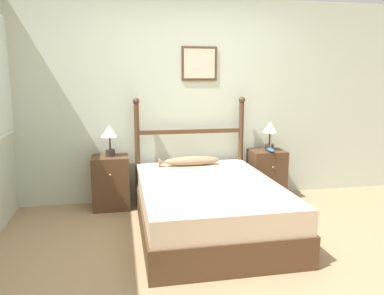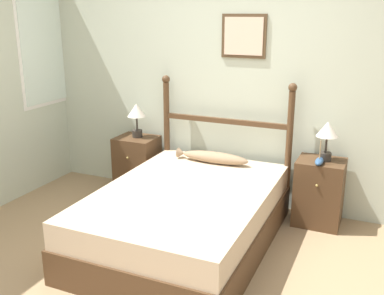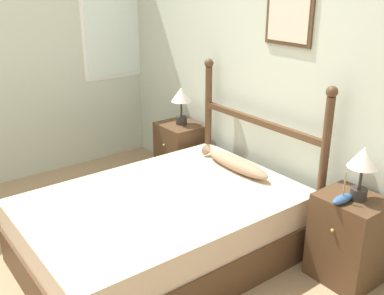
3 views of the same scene
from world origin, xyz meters
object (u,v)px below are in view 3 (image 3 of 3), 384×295
bed (163,227)px  fish_pillow (236,163)px  nightstand_right (348,239)px  nightstand_left (180,154)px  table_lamp_left (181,98)px  model_boat (343,199)px  table_lamp_right (363,163)px

bed → fish_pillow: size_ratio=2.65×
nightstand_right → nightstand_left: bearing=180.0°
bed → nightstand_right: bearing=41.5°
bed → fish_pillow: 0.83m
table_lamp_left → fish_pillow: (0.96, -0.14, -0.33)m
fish_pillow → model_boat: bearing=0.2°
table_lamp_left → table_lamp_right: same height
table_lamp_right → fish_pillow: table_lamp_right is taller
bed → table_lamp_right: table_lamp_right is taller
nightstand_left → nightstand_right: size_ratio=1.00×
nightstand_left → model_boat: model_boat is taller
nightstand_left → model_boat: bearing=-3.5°
nightstand_left → fish_pillow: 1.00m
model_boat → nightstand_right: bearing=86.9°
nightstand_right → model_boat: (-0.01, -0.12, 0.35)m
model_boat → nightstand_left: bearing=176.5°
nightstand_right → table_lamp_right: bearing=8.0°
bed → nightstand_left: 1.34m
model_boat → fish_pillow: (-1.03, -0.00, -0.10)m
nightstand_left → fish_pillow: (0.96, -0.12, 0.25)m
table_lamp_right → fish_pillow: size_ratio=0.49×
bed → model_boat: 1.32m
nightstand_right → table_lamp_left: (-1.99, 0.01, 0.59)m
bed → model_boat: bearing=37.6°
nightstand_right → table_lamp_left: table_lamp_left is taller
model_boat → fish_pillow: model_boat is taller
model_boat → bed: bearing=-142.4°
bed → fish_pillow: bearing=92.8°
table_lamp_left → fish_pillow: 1.02m
nightstand_left → nightstand_right: same height
nightstand_left → fish_pillow: size_ratio=0.84×
model_boat → fish_pillow: size_ratio=0.29×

